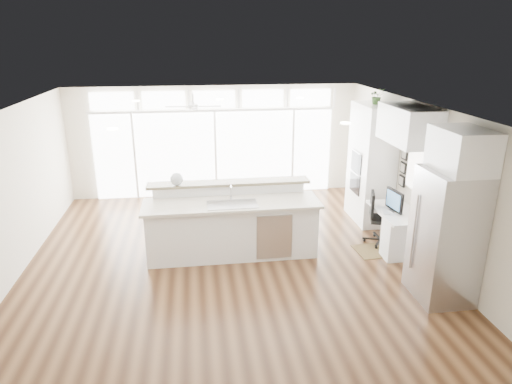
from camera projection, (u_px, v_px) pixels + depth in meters
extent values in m
cube|color=#3C2212|center=(230.00, 267.00, 7.92)|extent=(7.00, 8.00, 0.02)
cube|color=white|center=(226.00, 111.00, 7.04)|extent=(7.00, 8.00, 0.02)
cube|color=beige|center=(215.00, 141.00, 11.23)|extent=(7.00, 0.04, 2.70)
cube|color=beige|center=(267.00, 351.00, 3.73)|extent=(7.00, 0.04, 2.70)
cube|color=beige|center=(1.00, 204.00, 7.02)|extent=(0.04, 8.00, 2.70)
cube|color=beige|center=(428.00, 185.00, 7.93)|extent=(0.04, 8.00, 2.70)
cube|color=white|center=(216.00, 154.00, 11.27)|extent=(5.80, 0.06, 2.08)
cube|color=white|center=(214.00, 99.00, 10.84)|extent=(5.90, 0.06, 0.40)
cube|color=white|center=(419.00, 169.00, 8.14)|extent=(0.04, 0.85, 0.85)
cube|color=silver|center=(193.00, 102.00, 9.67)|extent=(1.16, 1.16, 0.32)
cube|color=beige|center=(225.00, 110.00, 7.24)|extent=(3.40, 3.00, 0.02)
cube|color=white|center=(371.00, 164.00, 9.61)|extent=(0.64, 1.20, 2.50)
cube|color=white|center=(395.00, 230.00, 8.48)|extent=(0.72, 1.30, 0.76)
cube|color=white|center=(409.00, 125.00, 7.85)|extent=(0.64, 1.30, 0.64)
cube|color=#B7B7BC|center=(446.00, 236.00, 6.73)|extent=(0.76, 0.90, 2.00)
cube|color=white|center=(462.00, 150.00, 6.32)|extent=(0.64, 0.90, 0.60)
cube|color=black|center=(403.00, 168.00, 8.77)|extent=(0.06, 0.22, 0.80)
cube|color=white|center=(232.00, 223.00, 8.18)|extent=(3.14, 1.19, 1.24)
cube|color=#332410|center=(379.00, 250.00, 8.52)|extent=(0.91, 0.69, 0.01)
cube|color=black|center=(382.00, 219.00, 8.68)|extent=(0.65, 0.63, 1.01)
sphere|color=silver|center=(177.00, 179.00, 8.19)|extent=(0.26, 0.26, 0.24)
cube|color=black|center=(395.00, 200.00, 8.28)|extent=(0.15, 0.52, 0.43)
cube|color=silver|center=(385.00, 211.00, 8.32)|extent=(0.18, 0.36, 0.02)
imported|color=#385F29|center=(377.00, 98.00, 9.16)|extent=(0.32, 0.34, 0.25)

